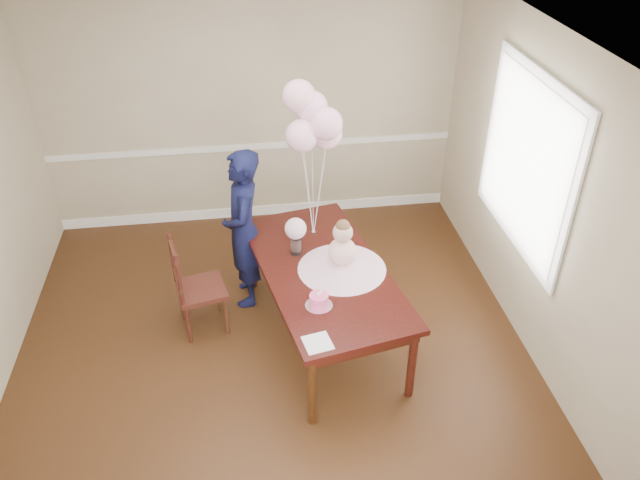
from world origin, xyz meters
The scene contains 47 objects.
floor centered at (0.00, 0.00, 0.00)m, with size 4.50×5.00×0.00m, color black.
ceiling centered at (0.00, 0.00, 2.70)m, with size 4.50×5.00×0.02m, color white.
wall_back centered at (0.00, 2.50, 1.35)m, with size 4.50×0.02×2.70m, color tan.
wall_right centered at (2.25, 0.00, 1.35)m, with size 0.02×5.00×2.70m, color tan.
chair_rail_trim centered at (0.00, 2.49, 0.90)m, with size 4.50×0.02×0.07m, color white.
baseboard_trim centered at (0.00, 2.49, 0.06)m, with size 4.50×0.02×0.12m, color white.
window_frame centered at (2.23, 0.50, 1.55)m, with size 0.02×1.66×1.56m, color white.
window_blinds centered at (2.21, 0.50, 1.55)m, with size 0.01×1.50×1.40m, color silver.
dining_table_top centered at (0.47, 0.31, 0.72)m, with size 1.00×2.00×0.05m, color black.
table_apron centered at (0.47, 0.31, 0.65)m, with size 0.90×1.90×0.10m, color black.
table_leg_fl centered at (0.24, -0.67, 0.35)m, with size 0.07×0.07×0.70m, color black.
table_leg_fr centered at (1.07, -0.51, 0.35)m, with size 0.07×0.07×0.70m, color black.
table_leg_bl centered at (-0.12, 1.13, 0.35)m, with size 0.07×0.07×0.70m, color black.
table_leg_br centered at (0.70, 1.30, 0.35)m, with size 0.07×0.07×0.70m, color black.
baby_skirt centered at (0.63, 0.29, 0.80)m, with size 0.76×0.76×0.10m, color #F5B4D3.
baby_torso centered at (0.63, 0.29, 0.93)m, with size 0.24×0.24×0.24m, color #FC9FBD.
baby_head centered at (0.63, 0.29, 1.12)m, with size 0.17×0.17×0.17m, color #D1A18F.
baby_hair centered at (0.63, 0.29, 1.18)m, with size 0.12×0.12×0.12m, color brown.
cake_platter centered at (0.37, -0.17, 0.75)m, with size 0.22×0.22×0.01m, color silver.
birthday_cake centered at (0.37, -0.17, 0.81)m, with size 0.15×0.15×0.10m, color #FF5090.
cake_flower_a centered at (0.37, -0.17, 0.87)m, with size 0.03×0.03×0.03m, color white.
cake_flower_b centered at (0.39, -0.14, 0.87)m, with size 0.03×0.03×0.03m, color white.
rose_vase_near centered at (0.27, 0.58, 0.83)m, with size 0.10×0.10×0.16m, color silver.
roses_near centered at (0.27, 0.58, 1.01)m, with size 0.19×0.19×0.19m, color silver.
napkin centered at (0.30, -0.59, 0.75)m, with size 0.20×0.20×0.01m, color white.
balloon_weight centered at (0.46, 0.87, 0.76)m, with size 0.04×0.04×0.02m, color silver.
balloon_a centered at (0.37, 0.85, 1.75)m, with size 0.28×0.28×0.28m, color #FFB4D2.
balloon_b centered at (0.57, 0.84, 1.85)m, with size 0.28×0.28×0.28m, color #F6AECC.
balloon_c centered at (0.46, 0.97, 1.95)m, with size 0.28×0.28×0.28m, color #FAB1D6.
balloon_d centered at (0.36, 0.97, 2.05)m, with size 0.28×0.28×0.28m, color #FFB4C7.
balloon_e centered at (0.59, 0.98, 1.70)m, with size 0.28×0.28×0.28m, color #FFB4D2.
balloon_ribbon_a centered at (0.41, 0.86, 1.18)m, with size 0.00×0.00×0.84m, color white.
balloon_ribbon_b centered at (0.52, 0.86, 1.23)m, with size 0.00×0.00×0.94m, color silver.
balloon_ribbon_c centered at (0.46, 0.92, 1.28)m, with size 0.00×0.00×1.04m, color white.
balloon_ribbon_d centered at (0.41, 0.92, 1.33)m, with size 0.00×0.00×1.14m, color white.
balloon_ribbon_e centered at (0.53, 0.92, 1.15)m, with size 0.00×0.00×0.79m, color white.
dining_chair_seat centered at (-0.60, 0.58, 0.43)m, with size 0.42×0.42×0.05m, color #3B1510.
chair_leg_fl centered at (-0.73, 0.38, 0.20)m, with size 0.04×0.04×0.41m, color #3B1610.
chair_leg_fr centered at (-0.40, 0.45, 0.20)m, with size 0.04×0.04×0.41m, color #3C1D10.
chair_leg_bl centered at (-0.80, 0.71, 0.20)m, with size 0.04×0.04×0.41m, color #3C1B10.
chair_leg_br centered at (-0.47, 0.79, 0.20)m, with size 0.04×0.04×0.41m, color #351E0E.
chair_back_post_l centered at (-0.75, 0.38, 0.70)m, with size 0.04×0.04×0.53m, color black.
chair_back_post_r centered at (-0.82, 0.71, 0.70)m, with size 0.04×0.04×0.53m, color #37160F.
chair_slat_low centered at (-0.79, 0.54, 0.59)m, with size 0.03×0.38×0.05m, color #341B0E.
chair_slat_mid centered at (-0.79, 0.54, 0.74)m, with size 0.03×0.38×0.05m, color black.
chair_slat_top centered at (-0.79, 0.54, 0.90)m, with size 0.03×0.38×0.05m, color #37160F.
woman centered at (-0.18, 0.96, 0.79)m, with size 0.58×0.38×1.58m, color black.
Camera 1 is at (-0.15, -3.92, 3.94)m, focal length 35.00 mm.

